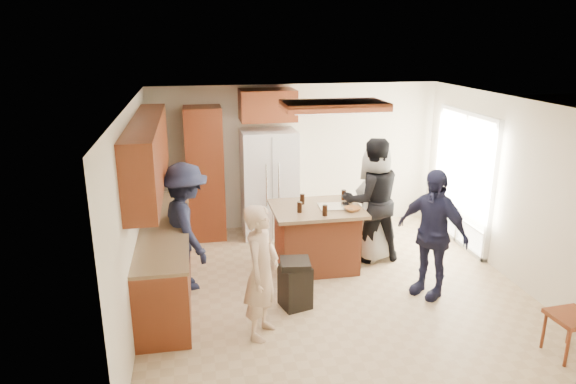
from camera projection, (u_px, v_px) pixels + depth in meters
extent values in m
plane|color=tan|center=(333.00, 287.00, 6.97)|extent=(5.00, 5.00, 0.00)
plane|color=white|center=(338.00, 103.00, 6.24)|extent=(5.00, 5.00, 0.00)
plane|color=beige|center=(297.00, 157.00, 8.95)|extent=(5.00, 0.00, 5.00)
plane|color=beige|center=(417.00, 292.00, 4.26)|extent=(5.00, 0.00, 5.00)
plane|color=beige|center=(135.00, 212.00, 6.16)|extent=(0.00, 5.00, 5.00)
plane|color=beige|center=(511.00, 190.00, 7.05)|extent=(0.00, 5.00, 5.00)
cube|color=white|center=(464.00, 180.00, 8.23)|extent=(0.02, 1.60, 2.10)
cube|color=white|center=(463.00, 181.00, 8.22)|extent=(0.08, 1.72, 2.10)
cube|color=maroon|center=(334.00, 105.00, 6.44)|extent=(1.30, 0.70, 0.10)
cube|color=white|center=(334.00, 110.00, 6.46)|extent=(1.10, 0.50, 0.02)
cube|color=olive|center=(539.00, 237.00, 8.82)|extent=(3.00, 3.00, 0.10)
cube|color=#593319|center=(561.00, 168.00, 9.20)|extent=(1.40, 1.60, 2.00)
imported|color=tan|center=(262.00, 272.00, 5.67)|extent=(0.64, 0.70, 1.56)
imported|color=black|center=(372.00, 200.00, 7.62)|extent=(0.93, 0.59, 1.88)
imported|color=gray|center=(375.00, 204.00, 7.64)|extent=(1.00, 0.98, 1.74)
imported|color=#1C1E38|center=(432.00, 233.00, 6.57)|extent=(0.97, 1.12, 1.71)
imported|color=#1B1F36|center=(186.00, 227.00, 6.77)|extent=(0.83, 1.22, 1.72)
cube|color=maroon|center=(166.00, 258.00, 6.83)|extent=(0.60, 3.00, 0.88)
cube|color=#846B4C|center=(164.00, 226.00, 6.69)|extent=(0.64, 3.00, 0.04)
cube|color=maroon|center=(148.00, 153.00, 6.38)|extent=(0.35, 3.00, 0.85)
cube|color=maroon|center=(205.00, 174.00, 8.43)|extent=(0.60, 0.60, 2.20)
cube|color=maroon|center=(267.00, 105.00, 8.29)|extent=(0.90, 0.60, 0.50)
cube|color=white|center=(269.00, 183.00, 8.60)|extent=(0.90, 0.72, 1.80)
cube|color=gray|center=(272.00, 190.00, 8.26)|extent=(0.01, 0.01, 1.71)
cylinder|color=silver|center=(266.00, 185.00, 8.19)|extent=(0.02, 0.02, 0.70)
cylinder|color=silver|center=(279.00, 184.00, 8.23)|extent=(0.02, 0.02, 0.70)
cube|color=#A84C2B|center=(316.00, 239.00, 7.47)|extent=(1.10, 0.85, 0.88)
cube|color=olive|center=(317.00, 209.00, 7.34)|extent=(1.28, 1.03, 0.05)
cube|color=silver|center=(335.00, 207.00, 7.32)|extent=(0.47, 0.37, 0.02)
imported|color=brown|center=(352.00, 209.00, 7.17)|extent=(0.27, 0.27, 0.05)
cylinder|color=black|center=(300.00, 207.00, 7.10)|extent=(0.07, 0.07, 0.15)
cylinder|color=black|center=(302.00, 199.00, 7.44)|extent=(0.07, 0.07, 0.15)
cylinder|color=black|center=(344.00, 195.00, 7.64)|extent=(0.07, 0.07, 0.15)
cylinder|color=black|center=(325.00, 211.00, 6.96)|extent=(0.07, 0.07, 0.15)
cube|color=black|center=(295.00, 287.00, 6.41)|extent=(0.42, 0.42, 0.55)
cube|color=black|center=(295.00, 264.00, 6.32)|extent=(0.40, 0.40, 0.08)
cube|color=maroon|center=(572.00, 317.00, 5.39)|extent=(0.45, 0.45, 0.05)
cylinder|color=maroon|center=(567.00, 348.00, 5.26)|extent=(0.04, 0.04, 0.44)
cylinder|color=maroon|center=(544.00, 330.00, 5.57)|extent=(0.04, 0.04, 0.44)
cylinder|color=maroon|center=(570.00, 326.00, 5.65)|extent=(0.04, 0.04, 0.44)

